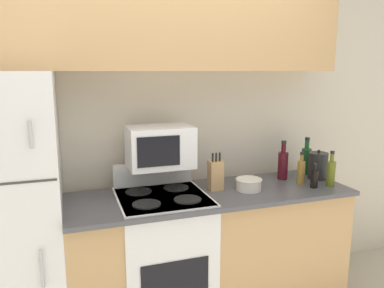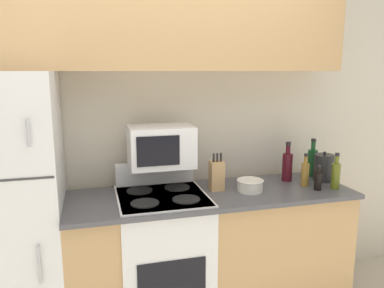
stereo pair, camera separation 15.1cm
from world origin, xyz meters
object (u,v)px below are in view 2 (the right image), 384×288
Objects in this scene: bottle_vinegar at (305,173)px; bottle_soy_sauce at (318,180)px; microwave at (161,146)px; knife_block at (217,175)px; stove at (163,258)px; bottle_wine_green at (312,161)px; bottle_wine_red at (287,166)px; kettle at (324,168)px; refrigerator at (8,215)px; bowl at (250,185)px; bottle_olive_oil at (336,175)px.

bottle_vinegar is 0.12m from bottle_soy_sauce.
microwave is 1.64× the size of knife_block.
stove is 3.64× the size of bottle_wine_green.
bottle_wine_red is 1.31× the size of kettle.
bottle_wine_green is 1.31× the size of kettle.
knife_block is 1.48× the size of bottle_soy_sauce.
knife_block is (1.35, -0.01, 0.16)m from refrigerator.
microwave reaches higher than stove.
bowl is 1.04× the size of bottle_soy_sauce.
kettle is (0.01, -0.14, -0.02)m from bottle_wine_green.
refrigerator is 7.63× the size of kettle.
stove is 1.34m from bottle_olive_oil.
bottle_vinegar is 0.22m from kettle.
knife_block reaches higher than stove.
bottle_wine_red is at bearing 23.52° from bowl.
bottle_soy_sauce is (1.06, -0.28, -0.24)m from microwave.
bowl is 0.82× the size of kettle.
stove is at bearing -171.61° from bottle_wine_green.
bowl is 0.62× the size of bottle_wine_red.
bottle_vinegar is (1.05, -0.03, 0.53)m from stove.
microwave is at bearing 170.61° from bottle_vinegar.
bottle_olive_oil is 1.44× the size of bottle_soy_sauce.
knife_block is (0.37, -0.10, -0.21)m from microwave.
bowl is at bearing 170.05° from bottle_olive_oil.
stove is 1.21m from bottle_soy_sauce.
kettle is at bearing 0.20° from knife_block.
refrigerator reaches higher than stove.
bottle_vinegar is at bearing 1.51° from bowl.
bottle_soy_sauce is 0.79× the size of kettle.
bottle_olive_oil is 0.35m from bottle_wine_red.
kettle is at bearing -4.32° from microwave.
bottle_wine_red is 0.28m from kettle.
refrigerator is 2.19m from bottle_olive_oil.
stove is at bearing 178.09° from bottle_vinegar.
kettle is at bearing -15.63° from bottle_wine_red.
bowl is 0.48m from bottle_soy_sauce.
knife_block is at bearing -14.35° from microwave.
refrigerator is 9.32× the size of bowl.
microwave is 1.46× the size of bottle_wine_green.
refrigerator reaches higher than kettle.
bottle_olive_oil is (0.17, -0.12, 0.01)m from bottle_vinegar.
bottle_wine_red is at bearing 164.37° from kettle.
refrigerator reaches higher than knife_block.
bottle_olive_oil is at bearing -9.95° from bowl.
bottle_wine_green is 0.14m from kettle.
refrigerator reaches higher than bottle_wine_red.
bottle_wine_green reaches higher than kettle.
knife_block reaches higher than bottle_vinegar.
bottle_vinegar reaches higher than bowl.
stove is 1.18m from bottle_vinegar.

